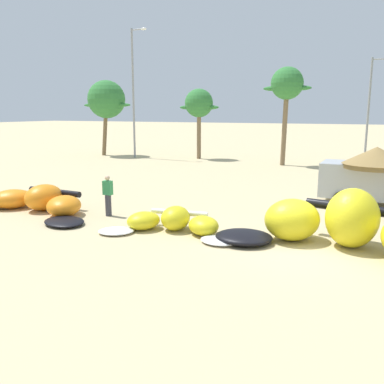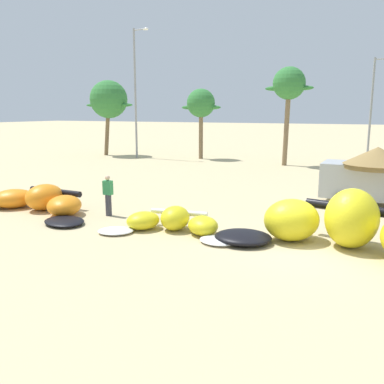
{
  "view_description": "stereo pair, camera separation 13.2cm",
  "coord_description": "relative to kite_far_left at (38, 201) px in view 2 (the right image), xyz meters",
  "views": [
    {
      "loc": [
        2.04,
        -12.35,
        4.08
      ],
      "look_at": [
        -4.57,
        2.0,
        1.0
      ],
      "focal_mm": 38.83,
      "sensor_mm": 36.0,
      "label": 1
    },
    {
      "loc": [
        2.16,
        -12.29,
        4.08
      ],
      "look_at": [
        -4.57,
        2.0,
        1.0
      ],
      "focal_mm": 38.83,
      "sensor_mm": 36.0,
      "label": 2
    }
  ],
  "objects": [
    {
      "name": "ground_plane",
      "position": [
        10.73,
        -0.15,
        -0.42
      ],
      "size": [
        260.0,
        260.0,
        0.0
      ],
      "primitive_type": "plane",
      "color": "#C6B284"
    },
    {
      "name": "kite_far_left",
      "position": [
        0.0,
        0.0,
        0.0
      ],
      "size": [
        6.88,
        3.29,
        1.08
      ],
      "color": "black",
      "rests_on": "ground"
    },
    {
      "name": "kite_left",
      "position": [
        6.42,
        -0.27,
        -0.09
      ],
      "size": [
        5.01,
        2.62,
        0.84
      ],
      "color": "white",
      "rests_on": "ground"
    },
    {
      "name": "kite_left_of_center",
      "position": [
        12.0,
        0.2,
        0.28
      ],
      "size": [
        7.76,
        4.36,
        1.81
      ],
      "color": "black",
      "rests_on": "ground"
    },
    {
      "name": "beach_umbrella_near_van",
      "position": [
        12.55,
        6.45,
        1.76
      ],
      "size": [
        2.75,
        2.75,
        2.63
      ],
      "color": "brown",
      "rests_on": "ground"
    },
    {
      "name": "parked_car_second",
      "position": [
        12.84,
        7.1,
        0.68
      ],
      "size": [
        5.34,
        2.38,
        1.84
      ],
      "color": "#B2B7BC",
      "rests_on": "ground"
    },
    {
      "name": "person_near_kites",
      "position": [
        3.07,
        0.65,
        0.41
      ],
      "size": [
        0.36,
        0.24,
        1.62
      ],
      "color": "#383842",
      "rests_on": "ground"
    },
    {
      "name": "palm_leftmost",
      "position": [
        -10.66,
        19.59,
        4.69
      ],
      "size": [
        5.16,
        3.44,
        6.88
      ],
      "color": "brown",
      "rests_on": "ground"
    },
    {
      "name": "palm_left",
      "position": [
        -1.83,
        20.63,
        4.24
      ],
      "size": [
        3.63,
        2.42,
        5.98
      ],
      "color": "#7F6647",
      "rests_on": "ground"
    },
    {
      "name": "palm_left_of_gap",
      "position": [
        5.92,
        19.24,
        5.53
      ],
      "size": [
        3.61,
        2.4,
        7.32
      ],
      "color": "#7F6647",
      "rests_on": "ground"
    },
    {
      "name": "lamppost_west",
      "position": [
        -7.28,
        19.02,
        5.6
      ],
      "size": [
        1.55,
        0.24,
        10.98
      ],
      "color": "gray",
      "rests_on": "ground"
    },
    {
      "name": "lamppost_west_center",
      "position": [
        11.6,
        24.71,
        4.26
      ],
      "size": [
        1.87,
        0.24,
        8.28
      ],
      "color": "gray",
      "rests_on": "ground"
    }
  ]
}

